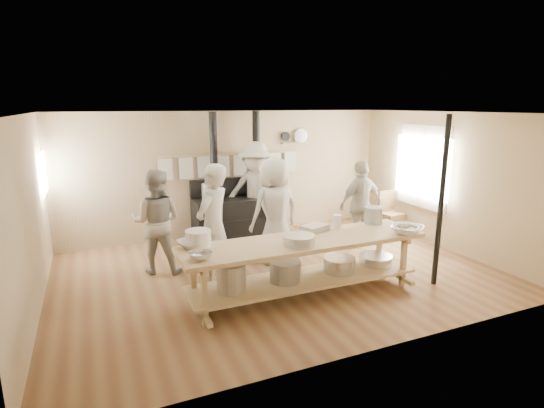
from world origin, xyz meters
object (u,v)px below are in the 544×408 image
object	(u,v)px
cook_right	(361,204)
cook_by_window	(256,191)
stove	(237,213)
prep_table	(304,262)
cook_far_left	(213,226)
roasting_pan	(315,228)
cook_center	(275,211)
cook_left	(157,222)
chair	(391,221)

from	to	relation	value
cook_right	cook_by_window	xyz separation A→B (m)	(-1.68, 1.30, 0.16)
stove	cook_by_window	distance (m)	0.62
prep_table	cook_by_window	world-z (taller)	cook_by_window
stove	cook_right	distance (m)	2.53
cook_far_left	cook_right	size ratio (longest dim) A/B	1.12
cook_right	roasting_pan	world-z (taller)	cook_right
stove	cook_center	world-z (taller)	stove
stove	prep_table	bearing A→B (deg)	-90.04
stove	roasting_pan	size ratio (longest dim) A/B	6.44
stove	cook_center	distance (m)	1.65
cook_left	roasting_pan	bearing A→B (deg)	169.34
cook_left	cook_center	xyz separation A→B (m)	(1.97, -0.34, 0.07)
stove	chair	bearing A→B (deg)	-17.89
roasting_pan	stove	bearing A→B (deg)	97.56
prep_table	cook_by_window	xyz separation A→B (m)	(0.36, 2.85, 0.48)
cook_far_left	chair	distance (m)	4.44
chair	cook_left	bearing A→B (deg)	179.29
cook_far_left	chair	xyz separation A→B (m)	(4.24, 1.13, -0.68)
cook_left	cook_center	world-z (taller)	cook_center
cook_far_left	cook_by_window	distance (m)	2.46
stove	prep_table	size ratio (longest dim) A/B	0.72
cook_right	roasting_pan	size ratio (longest dim) A/B	4.20
cook_by_window	stove	bearing A→B (deg)	-167.60
cook_left	chair	size ratio (longest dim) A/B	1.90
roasting_pan	cook_left	bearing A→B (deg)	146.21
cook_far_left	roasting_pan	distance (m)	1.54
prep_table	chair	world-z (taller)	chair
cook_far_left	cook_right	world-z (taller)	cook_far_left
cook_far_left	cook_center	bearing A→B (deg)	162.00
cook_center	cook_by_window	bearing A→B (deg)	-104.94
cook_center	cook_by_window	xyz separation A→B (m)	(0.18, 1.42, 0.07)
chair	cook_by_window	bearing A→B (deg)	159.71
stove	chair	size ratio (longest dim) A/B	2.86
cook_center	cook_right	xyz separation A→B (m)	(1.86, 0.12, -0.08)
cook_right	cook_by_window	world-z (taller)	cook_by_window
cook_left	chair	world-z (taller)	cook_left
cook_center	roasting_pan	xyz separation A→B (m)	(0.18, -1.10, -0.03)
cook_center	chair	bearing A→B (deg)	-176.98
cook_center	roasting_pan	world-z (taller)	cook_center
cook_left	cook_by_window	size ratio (longest dim) A/B	0.86
cook_left	chair	bearing A→B (deg)	-154.21
prep_table	chair	size ratio (longest dim) A/B	3.96
prep_table	cook_left	world-z (taller)	cook_left
cook_far_left	cook_by_window	xyz separation A→B (m)	(1.45, 1.98, 0.06)
prep_table	cook_right	size ratio (longest dim) A/B	2.13
cook_far_left	cook_by_window	bearing A→B (deg)	-168.22
cook_right	roasting_pan	distance (m)	2.08
prep_table	stove	bearing A→B (deg)	89.96
prep_table	cook_far_left	distance (m)	1.45
cook_far_left	chair	size ratio (longest dim) A/B	2.08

